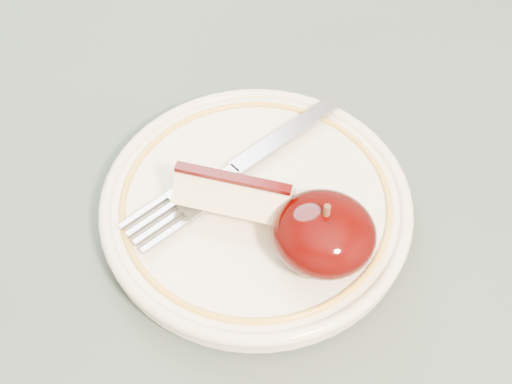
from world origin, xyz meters
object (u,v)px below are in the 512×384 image
(apple_half, at_px, (324,233))
(fork, at_px, (233,171))
(plate, at_px, (256,205))
(table, at_px, (247,341))

(apple_half, bearing_deg, fork, 150.87)
(plate, relative_size, fork, 1.26)
(plate, distance_m, fork, 0.03)
(apple_half, bearing_deg, plate, 154.53)
(table, distance_m, apple_half, 0.13)
(table, height_order, plate, plate)
(table, relative_size, apple_half, 14.16)
(table, bearing_deg, apple_half, 30.79)
(table, xyz_separation_m, fork, (-0.03, 0.06, 0.11))
(apple_half, xyz_separation_m, fork, (-0.07, 0.04, -0.01))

